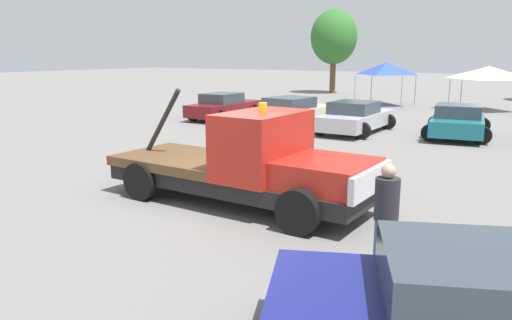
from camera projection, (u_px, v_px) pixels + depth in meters
name	position (u px, v px, depth m)	size (l,w,h in m)	color
ground_plane	(238.00, 203.00, 11.31)	(160.00, 160.00, 0.00)	slate
tow_truck	(251.00, 165.00, 10.92)	(6.28, 2.38, 2.51)	black
foreground_car	(504.00, 316.00, 5.18)	(5.39, 3.83, 1.34)	navy
person_near_truck	(386.00, 209.00, 7.62)	(0.38, 0.38, 1.70)	#475B84
parked_car_maroon	(224.00, 106.00, 25.63)	(2.42, 4.57, 1.34)	maroon
parked_car_cream	(292.00, 112.00, 23.28)	(2.90, 5.06, 1.34)	beige
parked_car_silver	(355.00, 117.00, 21.23)	(2.50, 4.63, 1.34)	#B7B7BC
parked_car_teal	(458.00, 121.00, 19.96)	(2.94, 4.53, 1.34)	#196670
canopy_tent_blue	(387.00, 69.00, 31.83)	(3.06, 3.06, 2.76)	#9E9EA3
canopy_tent_white	(489.00, 73.00, 28.93)	(3.55, 3.55, 2.59)	#9E9EA3
tree_right	(334.00, 37.00, 41.54)	(3.86, 3.86, 6.90)	brown
traffic_cone	(309.00, 163.00, 14.21)	(0.40, 0.40, 0.55)	black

